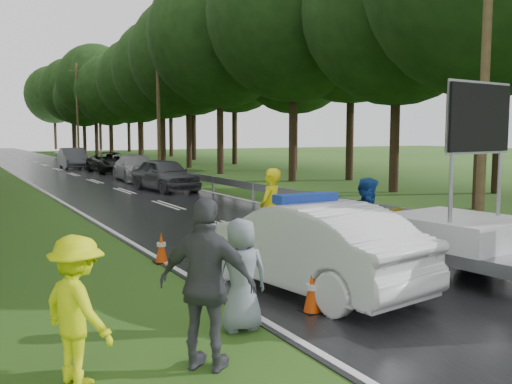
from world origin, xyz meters
TOP-DOWN VIEW (x-y plane):
  - ground at (0.00, 0.00)m, footprint 160.00×160.00m
  - road at (0.00, 30.00)m, footprint 7.00×140.00m
  - guardrail at (3.70, 29.67)m, footprint 0.12×60.06m
  - utility_pole_near at (5.20, 2.00)m, footprint 1.40×0.24m
  - utility_pole_mid at (5.20, 28.00)m, footprint 1.40×0.24m
  - utility_pole_far at (5.20, 54.00)m, footprint 1.40×0.24m
  - police_sedan at (-1.88, -0.22)m, footprint 2.38×4.91m
  - barrier at (0.62, 1.32)m, footprint 2.49×0.23m
  - officer at (-0.96, 2.58)m, footprint 0.86×0.81m
  - civilian at (0.13, 0.50)m, footprint 1.15×1.12m
  - bystander_left at (-6.15, -2.14)m, footprint 0.99×1.23m
  - bystander_mid at (-4.75, -2.50)m, footprint 1.19×1.19m
  - bystander_right at (-3.80, -1.50)m, footprint 0.83×0.60m
  - queue_car_first at (1.76, 17.30)m, footprint 2.38×4.74m
  - queue_car_second at (2.22, 23.30)m, footprint 2.36×5.15m
  - queue_car_third at (2.60, 30.53)m, footprint 2.44×5.10m
  - queue_car_fourth at (1.25, 36.53)m, footprint 1.83×4.85m
  - cone_near_left at (-2.50, -1.36)m, footprint 0.33×0.33m
  - cone_center at (0.50, 0.00)m, footprint 0.32×0.32m
  - cone_far at (0.87, 5.00)m, footprint 0.31×0.31m
  - cone_left_mid at (-3.40, 3.00)m, footprint 0.31×0.31m
  - cone_right at (3.22, 3.46)m, footprint 0.31×0.31m

SIDE VIEW (x-z plane):
  - ground at x=0.00m, z-range 0.00..0.00m
  - road at x=0.00m, z-range 0.00..0.02m
  - cone_right at x=3.22m, z-range -0.01..0.64m
  - cone_far at x=0.87m, z-range -0.01..0.65m
  - cone_left_mid at x=-3.40m, z-range -0.01..0.65m
  - cone_center at x=0.50m, z-range -0.01..0.67m
  - cone_near_left at x=-2.50m, z-range -0.01..0.68m
  - guardrail at x=3.70m, z-range 0.20..0.90m
  - queue_car_third at x=2.60m, z-range 0.00..1.40m
  - queue_car_second at x=2.22m, z-range 0.00..1.46m
  - queue_car_first at x=1.76m, z-range 0.00..1.55m
  - barrier at x=0.62m, z-range 0.26..1.29m
  - police_sedan at x=-1.88m, z-range -0.07..1.63m
  - queue_car_fourth at x=1.25m, z-range 0.00..1.58m
  - bystander_right at x=-3.80m, z-range 0.00..1.59m
  - bystander_left at x=-6.15m, z-range 0.00..1.66m
  - civilian at x=0.13m, z-range 0.00..1.86m
  - officer at x=-0.96m, z-range 0.00..1.97m
  - bystander_mid at x=-4.75m, z-range 0.00..2.03m
  - utility_pole_near at x=5.20m, z-range 0.06..10.06m
  - utility_pole_mid at x=5.20m, z-range 0.06..10.06m
  - utility_pole_far at x=5.20m, z-range 0.06..10.06m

